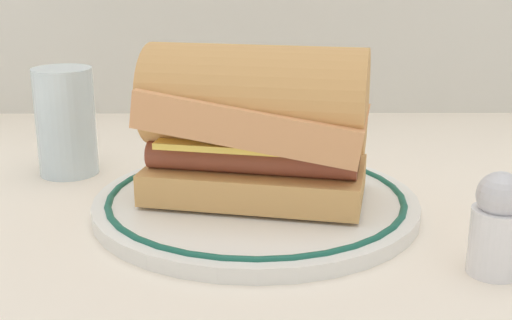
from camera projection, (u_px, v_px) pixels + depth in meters
name	position (u px, v px, depth m)	size (l,w,h in m)	color
ground_plane	(281.00, 210.00, 0.58)	(1.50, 1.50, 0.00)	#EFE1CE
plate	(256.00, 202.00, 0.58)	(0.27, 0.27, 0.01)	white
sausage_sandwich	(256.00, 122.00, 0.56)	(0.20, 0.14, 0.13)	tan
drinking_glass	(66.00, 129.00, 0.67)	(0.06, 0.06, 0.11)	silver
salt_shaker	(497.00, 225.00, 0.46)	(0.04, 0.04, 0.07)	white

